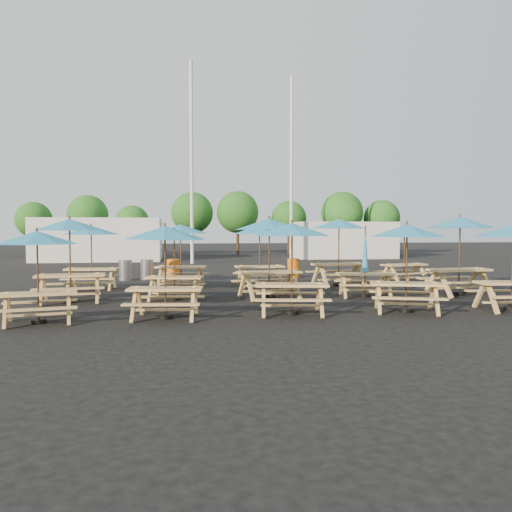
{
  "coord_description": "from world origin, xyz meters",
  "views": [
    {
      "loc": [
        -2.62,
        -16.03,
        2.03
      ],
      "look_at": [
        0.0,
        1.5,
        1.1
      ],
      "focal_mm": 35.0,
      "sensor_mm": 36.0,
      "label": 1
    }
  ],
  "objects": [
    {
      "name": "picnic_unit_3",
      "position": [
        -2.99,
        -4.54,
        1.84
      ],
      "size": [
        2.04,
        2.04,
        2.14
      ],
      "rotation": [
        0.0,
        0.0,
        -0.13
      ],
      "color": "tan",
      "rests_on": "ground"
    },
    {
      "name": "event_tent_0",
      "position": [
        -8.0,
        18.0,
        1.4
      ],
      "size": [
        8.0,
        4.0,
        2.8
      ],
      "primitive_type": "cube",
      "color": "silver",
      "rests_on": "ground"
    },
    {
      "name": "waste_bin_1",
      "position": [
        -4.03,
        4.72,
        0.41
      ],
      "size": [
        0.51,
        0.51,
        0.82
      ],
      "primitive_type": "cylinder",
      "color": "gray",
      "rests_on": "ground"
    },
    {
      "name": "tree_5",
      "position": [
        6.22,
        24.67,
        2.97
      ],
      "size": [
        2.94,
        2.94,
        4.45
      ],
      "color": "#382314",
      "rests_on": "ground"
    },
    {
      "name": "picnic_unit_13",
      "position": [
        5.9,
        -1.7,
        2.11
      ],
      "size": [
        2.33,
        2.33,
        2.45
      ],
      "rotation": [
        0.0,
        0.0,
        0.13
      ],
      "color": "tan",
      "rests_on": "ground"
    },
    {
      "name": "ground",
      "position": [
        0.0,
        0.0,
        0.0
      ],
      "size": [
        120.0,
        120.0,
        0.0
      ],
      "primitive_type": "plane",
      "color": "black",
      "rests_on": "ground"
    },
    {
      "name": "picnic_unit_2",
      "position": [
        -5.63,
        1.41,
        1.89
      ],
      "size": [
        1.95,
        1.95,
        2.2
      ],
      "rotation": [
        0.0,
        0.0,
        -0.04
      ],
      "color": "tan",
      "rests_on": "ground"
    },
    {
      "name": "tree_4",
      "position": [
        1.9,
        24.26,
        3.46
      ],
      "size": [
        3.41,
        3.41,
        5.17
      ],
      "color": "#382314",
      "rests_on": "ground"
    },
    {
      "name": "picnic_unit_14",
      "position": [
        5.71,
        1.76,
        1.9
      ],
      "size": [
        2.31,
        2.31,
        2.21
      ],
      "rotation": [
        0.0,
        0.0,
        0.26
      ],
      "color": "tan",
      "rests_on": "ground"
    },
    {
      "name": "mast_0",
      "position": [
        -2.0,
        14.0,
        6.0
      ],
      "size": [
        0.2,
        0.2,
        12.0
      ],
      "primitive_type": "cylinder",
      "color": "silver",
      "rests_on": "ground"
    },
    {
      "name": "mast_1",
      "position": [
        4.5,
        16.0,
        6.0
      ],
      "size": [
        0.2,
        0.2,
        12.0
      ],
      "primitive_type": "cylinder",
      "color": "silver",
      "rests_on": "ground"
    },
    {
      "name": "picnic_unit_10",
      "position": [
        2.87,
        -1.65,
        0.89
      ],
      "size": [
        1.94,
        1.76,
        2.17
      ],
      "rotation": [
        0.0,
        0.0,
        -0.18
      ],
      "color": "tan",
      "rests_on": "ground"
    },
    {
      "name": "tree_6",
      "position": [
        10.23,
        22.9,
        3.43
      ],
      "size": [
        3.38,
        3.38,
        5.13
      ],
      "color": "#382314",
      "rests_on": "ground"
    },
    {
      "name": "picnic_unit_9",
      "position": [
        2.84,
        -4.51,
        1.88
      ],
      "size": [
        2.34,
        2.34,
        2.19
      ],
      "rotation": [
        0.0,
        0.0,
        -0.32
      ],
      "color": "tan",
      "rests_on": "ground"
    },
    {
      "name": "picnic_unit_5",
      "position": [
        -2.65,
        1.75,
        1.92
      ],
      "size": [
        2.26,
        2.26,
        2.24
      ],
      "rotation": [
        0.0,
        0.0,
        -0.21
      ],
      "color": "tan",
      "rests_on": "ground"
    },
    {
      "name": "waste_bin_2",
      "position": [
        -2.97,
        4.7,
        0.41
      ],
      "size": [
        0.51,
        0.51,
        0.82
      ],
      "primitive_type": "cylinder",
      "color": "orange",
      "rests_on": "ground"
    },
    {
      "name": "picnic_unit_8",
      "position": [
        0.15,
        1.6,
        1.9
      ],
      "size": [
        1.95,
        1.95,
        2.22
      ],
      "rotation": [
        0.0,
        0.0,
        0.04
      ],
      "color": "tan",
      "rests_on": "ground"
    },
    {
      "name": "tree_0",
      "position": [
        -14.07,
        25.25,
        2.83
      ],
      "size": [
        2.8,
        2.8,
        4.24
      ],
      "color": "#382314",
      "rests_on": "ground"
    },
    {
      "name": "picnic_unit_7",
      "position": [
        -0.05,
        -1.46,
        2.05
      ],
      "size": [
        2.4,
        2.4,
        2.39
      ],
      "rotation": [
        0.0,
        0.0,
        0.2
      ],
      "color": "tan",
      "rests_on": "ground"
    },
    {
      "name": "picnic_unit_11",
      "position": [
        3.02,
        1.39,
        2.1
      ],
      "size": [
        2.37,
        2.37,
        2.45
      ],
      "rotation": [
        0.0,
        0.0,
        0.15
      ],
      "color": "tan",
      "rests_on": "ground"
    },
    {
      "name": "tree_7",
      "position": [
        13.63,
        22.92,
        2.99
      ],
      "size": [
        2.95,
        2.95,
        4.48
      ],
      "color": "#382314",
      "rests_on": "ground"
    },
    {
      "name": "event_tent_1",
      "position": [
        9.0,
        19.0,
        1.3
      ],
      "size": [
        7.0,
        4.0,
        2.6
      ],
      "primitive_type": "cube",
      "color": "silver",
      "rests_on": "ground"
    },
    {
      "name": "tree_2",
      "position": [
        -6.39,
        23.65,
        2.62
      ],
      "size": [
        2.59,
        2.59,
        3.93
      ],
      "color": "#382314",
      "rests_on": "ground"
    },
    {
      "name": "waste_bin_3",
      "position": [
        2.05,
        4.49,
        0.41
      ],
      "size": [
        0.51,
        0.51,
        0.82
      ],
      "primitive_type": "cylinder",
      "color": "orange",
      "rests_on": "ground"
    },
    {
      "name": "picnic_unit_1",
      "position": [
        -5.7,
        -1.54,
        2.03
      ],
      "size": [
        2.23,
        2.23,
        2.36
      ],
      "rotation": [
        0.0,
        0.0,
        0.12
      ],
      "color": "tan",
      "rests_on": "ground"
    },
    {
      "name": "picnic_unit_0",
      "position": [
        -5.7,
        -4.72,
        1.74
      ],
      "size": [
        2.02,
        2.02,
        2.03
      ],
      "rotation": [
        0.0,
        0.0,
        0.2
      ],
      "color": "tan",
      "rests_on": "ground"
    },
    {
      "name": "waste_bin_0",
      "position": [
        -4.87,
        4.52,
        0.41
      ],
      "size": [
        0.51,
        0.51,
        0.82
      ],
      "primitive_type": "cylinder",
      "color": "gray",
      "rests_on": "ground"
    },
    {
      "name": "tree_1",
      "position": [
        -9.74,
        23.9,
        3.15
      ],
      "size": [
        3.11,
        3.11,
        4.72
      ],
      "color": "#382314",
      "rests_on": "ground"
    },
    {
      "name": "picnic_unit_4",
      "position": [
        -2.83,
        -1.49,
        1.76
      ],
      "size": [
        2.05,
        2.05,
        2.05
      ],
      "rotation": [
        0.0,
        0.0,
        -0.2
      ],
      "color": "tan",
      "rests_on": "ground"
    },
    {
      "name": "picnic_unit_6",
      "position": [
        -0.01,
        -4.38,
        1.9
      ],
      "size": [
        2.17,
        2.17,
        2.21
      ],
      "rotation": [
        0.0,
        0.0,
        -0.16
      ],
      "color": "tan",
      "rests_on": "ground"
    },
    {
      "name": "tree_3",
      "position": [
        -1.75,
        24.72,
        3.41
      ],
      "size": [
        3.36,
        3.36,
        5.09
      ],
      "color": "#382314",
      "rests_on": "ground"
    }
  ]
}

